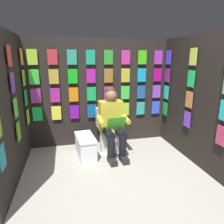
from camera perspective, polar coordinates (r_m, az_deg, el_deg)
ground_plane at (r=2.56m, az=4.78°, el=-24.96°), size 30.00×30.00×0.00m
display_wall_back at (r=3.92m, az=-3.60°, el=5.51°), size 2.77×0.14×2.02m
display_wall_left at (r=3.52m, az=22.17°, el=3.40°), size 0.14×1.90×2.02m
display_wall_right at (r=2.98m, az=-27.26°, el=1.00°), size 0.14×1.90×2.02m
toilet at (r=3.73m, az=-0.87°, el=-5.83°), size 0.42×0.56×0.77m
person_reading at (r=3.44m, az=0.11°, el=-2.82°), size 0.54×0.70×1.19m
comic_longbox_near at (r=3.55m, az=-7.52°, el=-9.59°), size 0.35×0.64×0.36m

